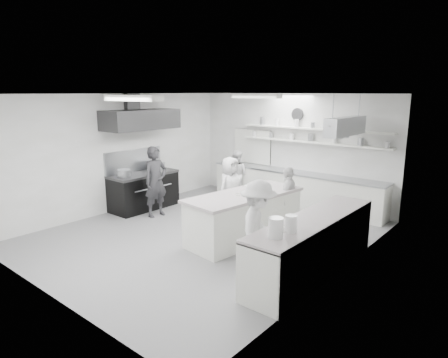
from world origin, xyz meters
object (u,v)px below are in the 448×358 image
Objects in this scene: back_counter at (293,189)px; prep_island at (244,217)px; cook_back at (236,175)px; right_counter at (313,246)px; stove at (144,192)px; cook_stove at (156,182)px.

prep_island reaches higher than back_counter.
prep_island is at bearing -80.01° from back_counter.
prep_island is 1.80× the size of cook_back.
cook_back reaches higher than prep_island.
right_counter is at bearing -55.35° from back_counter.
right_counter is 1.91m from prep_island.
back_counter reaches higher than stove.
right_counter is 2.33× the size of cook_back.
right_counter and prep_island have the same top height.
cook_back is at bearing -163.78° from back_counter.
stove is 0.36× the size of back_counter.
stove is at bearing -174.41° from prep_island.
cook_stove reaches higher than stove.
right_counter is at bearing -8.22° from prep_island.
right_counter is at bearing -6.52° from stove.
cook_stove is (-2.13, -3.03, 0.41)m from back_counter.
right_counter is at bearing -89.56° from cook_stove.
back_counter is at bearing 107.15° from prep_island.
cook_back is (0.52, 2.56, -0.17)m from cook_stove.
cook_back is at bearing 61.04° from stove.
prep_island is (-1.84, 0.51, 0.00)m from right_counter.
cook_stove is at bearing -125.14° from back_counter.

